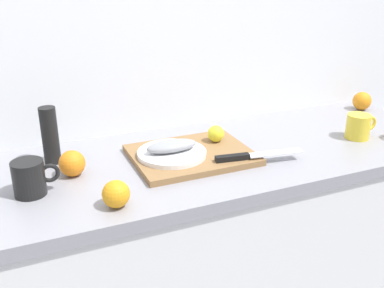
# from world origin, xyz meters

# --- Properties ---
(back_wall) EXTENTS (3.20, 0.05, 2.50)m
(back_wall) POSITION_xyz_m (0.00, 0.33, 1.25)
(back_wall) COLOR white
(back_wall) RESTS_ON ground_plane
(kitchen_counter) EXTENTS (2.00, 0.60, 0.90)m
(kitchen_counter) POSITION_xyz_m (0.00, 0.00, 0.45)
(kitchen_counter) COLOR white
(kitchen_counter) RESTS_ON ground_plane
(cutting_board) EXTENTS (0.38, 0.30, 0.02)m
(cutting_board) POSITION_xyz_m (0.03, -0.00, 0.91)
(cutting_board) COLOR olive
(cutting_board) RESTS_ON kitchen_counter
(white_plate) EXTENTS (0.22, 0.22, 0.01)m
(white_plate) POSITION_xyz_m (-0.04, -0.00, 0.93)
(white_plate) COLOR white
(white_plate) RESTS_ON cutting_board
(fish_fillet) EXTENTS (0.17, 0.07, 0.04)m
(fish_fillet) POSITION_xyz_m (-0.04, -0.00, 0.95)
(fish_fillet) COLOR gray
(fish_fillet) RESTS_ON white_plate
(chef_knife) EXTENTS (0.29, 0.07, 0.02)m
(chef_knife) POSITION_xyz_m (0.18, -0.12, 0.93)
(chef_knife) COLOR silver
(chef_knife) RESTS_ON cutting_board
(lemon_0) EXTENTS (0.06, 0.06, 0.06)m
(lemon_0) POSITION_xyz_m (0.15, 0.05, 0.95)
(lemon_0) COLOR yellow
(lemon_0) RESTS_ON cutting_board
(coffee_mug_1) EXTENTS (0.13, 0.09, 0.10)m
(coffee_mug_1) POSITION_xyz_m (-0.47, -0.05, 0.95)
(coffee_mug_1) COLOR black
(coffee_mug_1) RESTS_ON kitchen_counter
(coffee_mug_2) EXTENTS (0.12, 0.08, 0.09)m
(coffee_mug_2) POSITION_xyz_m (0.66, -0.07, 0.94)
(coffee_mug_2) COLOR yellow
(coffee_mug_2) RESTS_ON kitchen_counter
(orange_0) EXTENTS (0.08, 0.08, 0.08)m
(orange_0) POSITION_xyz_m (0.91, 0.18, 0.94)
(orange_0) COLOR orange
(orange_0) RESTS_ON kitchen_counter
(orange_1) EXTENTS (0.07, 0.07, 0.07)m
(orange_1) POSITION_xyz_m (-0.27, -0.21, 0.94)
(orange_1) COLOR orange
(orange_1) RESTS_ON kitchen_counter
(orange_3) EXTENTS (0.08, 0.08, 0.08)m
(orange_3) POSITION_xyz_m (-0.35, 0.02, 0.94)
(orange_3) COLOR orange
(orange_3) RESTS_ON kitchen_counter
(pepper_mill) EXTENTS (0.05, 0.05, 0.18)m
(pepper_mill) POSITION_xyz_m (-0.39, 0.14, 0.99)
(pepper_mill) COLOR black
(pepper_mill) RESTS_ON kitchen_counter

